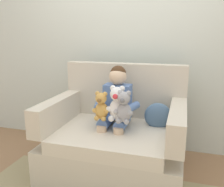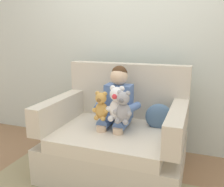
{
  "view_description": "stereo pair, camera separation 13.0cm",
  "coord_description": "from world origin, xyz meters",
  "px_view_note": "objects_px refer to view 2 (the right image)",
  "views": [
    {
      "loc": [
        0.6,
        -2.1,
        1.33
      ],
      "look_at": [
        -0.01,
        -0.05,
        0.82
      ],
      "focal_mm": 39.02,
      "sensor_mm": 36.0,
      "label": 1
    },
    {
      "loc": [
        0.72,
        -2.05,
        1.33
      ],
      "look_at": [
        -0.01,
        -0.05,
        0.82
      ],
      "focal_mm": 39.02,
      "sensor_mm": 36.0,
      "label": 2
    }
  ],
  "objects_px": {
    "plush_grey": "(123,108)",
    "seated_child": "(117,105)",
    "plush_white": "(117,104)",
    "armchair": "(117,140)",
    "plush_honey": "(101,106)",
    "throw_pillow": "(159,117)"
  },
  "relations": [
    {
      "from": "seated_child",
      "to": "plush_grey",
      "type": "bearing_deg",
      "value": -60.11
    },
    {
      "from": "armchair",
      "to": "throw_pillow",
      "type": "distance_m",
      "value": 0.47
    },
    {
      "from": "armchair",
      "to": "seated_child",
      "type": "height_order",
      "value": "seated_child"
    },
    {
      "from": "armchair",
      "to": "plush_grey",
      "type": "distance_m",
      "value": 0.43
    },
    {
      "from": "plush_honey",
      "to": "plush_white",
      "type": "xyz_separation_m",
      "value": [
        0.14,
        0.02,
        0.03
      ]
    },
    {
      "from": "plush_white",
      "to": "throw_pillow",
      "type": "distance_m",
      "value": 0.45
    },
    {
      "from": "plush_honey",
      "to": "armchair",
      "type": "bearing_deg",
      "value": 42.21
    },
    {
      "from": "armchair",
      "to": "plush_white",
      "type": "distance_m",
      "value": 0.42
    },
    {
      "from": "plush_honey",
      "to": "throw_pillow",
      "type": "bearing_deg",
      "value": 17.92
    },
    {
      "from": "plush_grey",
      "to": "seated_child",
      "type": "bearing_deg",
      "value": 105.23
    },
    {
      "from": "armchair",
      "to": "plush_white",
      "type": "relative_size",
      "value": 3.98
    },
    {
      "from": "plush_grey",
      "to": "throw_pillow",
      "type": "bearing_deg",
      "value": 28.49
    },
    {
      "from": "seated_child",
      "to": "plush_white",
      "type": "xyz_separation_m",
      "value": [
        0.05,
        -0.15,
        0.05
      ]
    },
    {
      "from": "seated_child",
      "to": "throw_pillow",
      "type": "xyz_separation_m",
      "value": [
        0.4,
        0.1,
        -0.11
      ]
    },
    {
      "from": "armchair",
      "to": "seated_child",
      "type": "relative_size",
      "value": 1.56
    },
    {
      "from": "seated_child",
      "to": "plush_honey",
      "type": "height_order",
      "value": "seated_child"
    },
    {
      "from": "seated_child",
      "to": "plush_honey",
      "type": "distance_m",
      "value": 0.2
    },
    {
      "from": "plush_grey",
      "to": "plush_white",
      "type": "relative_size",
      "value": 0.91
    },
    {
      "from": "plush_grey",
      "to": "plush_white",
      "type": "xyz_separation_m",
      "value": [
        -0.07,
        0.04,
        0.01
      ]
    },
    {
      "from": "plush_honey",
      "to": "plush_white",
      "type": "height_order",
      "value": "plush_white"
    },
    {
      "from": "plush_grey",
      "to": "throw_pillow",
      "type": "relative_size",
      "value": 1.13
    },
    {
      "from": "seated_child",
      "to": "plush_honey",
      "type": "relative_size",
      "value": 3.12
    }
  ]
}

